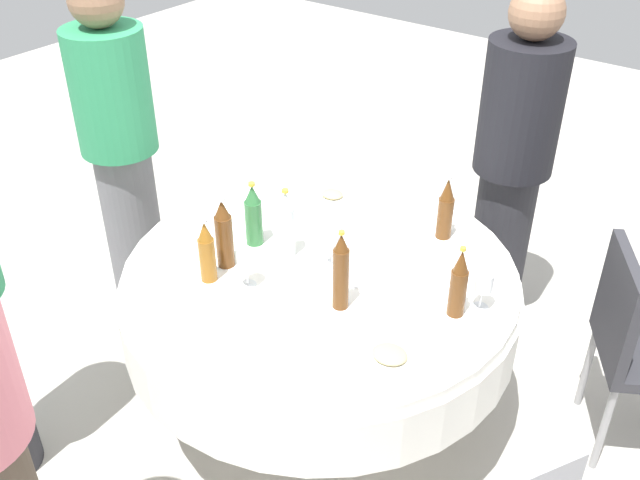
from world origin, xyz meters
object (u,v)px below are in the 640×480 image
(plate_near, at_px, (384,246))
(person_rear, at_px, (121,151))
(bottle_clear_right, at_px, (286,225))
(wine_glass_mid, at_px, (332,239))
(wine_glass_outer, at_px, (483,283))
(plate_inner, at_px, (272,327))
(wine_glass_right, at_px, (247,263))
(dining_table, at_px, (320,299))
(bottle_brown_rear, at_px, (341,272))
(plate_east, at_px, (332,197))
(plate_north, at_px, (390,358))
(bottle_brown_front, at_px, (459,284))
(person_left, at_px, (512,165))
(bottle_brown_outer, at_px, (224,234))
(chair_south, at_px, (637,339))
(bottle_brown_left, at_px, (446,209))
(bottle_green_mid, at_px, (253,216))
(bottle_amber_south, at_px, (207,252))

(plate_near, bearing_deg, person_rear, -170.36)
(bottle_clear_right, bearing_deg, wine_glass_mid, 16.43)
(wine_glass_mid, bearing_deg, wine_glass_outer, 9.68)
(wine_glass_mid, relative_size, plate_inner, 0.59)
(wine_glass_right, bearing_deg, plate_inner, -30.54)
(dining_table, xyz_separation_m, bottle_brown_rear, (0.19, -0.14, 0.29))
(wine_glass_mid, relative_size, plate_east, 0.73)
(wine_glass_outer, bearing_deg, dining_table, -166.27)
(plate_near, bearing_deg, wine_glass_right, -117.89)
(plate_north, bearing_deg, bottle_brown_front, 80.99)
(wine_glass_right, distance_m, person_left, 1.31)
(plate_east, bearing_deg, bottle_brown_outer, -92.70)
(bottle_brown_outer, xyz_separation_m, plate_near, (0.41, 0.45, -0.13))
(wine_glass_mid, relative_size, chair_south, 0.18)
(bottle_brown_left, distance_m, person_left, 0.53)
(bottle_brown_rear, height_order, plate_near, bottle_brown_rear)
(bottle_brown_front, relative_size, bottle_brown_outer, 0.94)
(dining_table, bearing_deg, bottle_green_mid, -177.05)
(bottle_brown_outer, xyz_separation_m, plate_inner, (0.37, -0.18, -0.13))
(plate_east, xyz_separation_m, chair_south, (1.29, 0.16, -0.23))
(bottle_clear_right, height_order, wine_glass_outer, bottle_clear_right)
(bottle_brown_rear, distance_m, plate_east, 0.75)
(wine_glass_outer, height_order, plate_north, wine_glass_outer)
(dining_table, bearing_deg, wine_glass_outer, 13.73)
(dining_table, xyz_separation_m, bottle_amber_south, (-0.28, -0.30, 0.26))
(wine_glass_outer, height_order, wine_glass_right, wine_glass_outer)
(bottle_brown_front, height_order, person_rear, person_rear)
(wine_glass_mid, distance_m, person_left, 0.99)
(bottle_amber_south, xyz_separation_m, person_left, (0.58, 1.29, -0.01))
(bottle_brown_outer, height_order, wine_glass_outer, bottle_brown_outer)
(bottle_green_mid, height_order, bottle_clear_right, bottle_clear_right)
(wine_glass_mid, height_order, person_left, person_left)
(bottle_amber_south, distance_m, wine_glass_outer, 0.97)
(bottle_brown_left, bearing_deg, bottle_brown_rear, -96.34)
(dining_table, xyz_separation_m, wine_glass_outer, (0.58, 0.14, 0.25))
(bottle_brown_outer, height_order, bottle_amber_south, bottle_brown_outer)
(bottle_brown_rear, bearing_deg, person_rear, 172.35)
(wine_glass_right, relative_size, person_rear, 0.08)
(wine_glass_mid, height_order, wine_glass_outer, wine_glass_mid)
(bottle_brown_rear, relative_size, bottle_amber_south, 1.21)
(plate_inner, bearing_deg, bottle_amber_south, 168.29)
(bottle_brown_front, relative_size, wine_glass_outer, 1.87)
(bottle_brown_rear, distance_m, wine_glass_mid, 0.25)
(bottle_amber_south, distance_m, person_rear, 0.92)
(bottle_brown_front, xyz_separation_m, bottle_green_mid, (-0.84, -0.08, -0.00))
(bottle_amber_south, xyz_separation_m, plate_east, (0.02, 0.74, -0.11))
(plate_north, bearing_deg, bottle_green_mid, 162.07)
(person_rear, xyz_separation_m, chair_south, (2.17, 0.56, -0.35))
(bottle_brown_rear, bearing_deg, wine_glass_outer, 35.84)
(wine_glass_outer, height_order, plate_east, wine_glass_outer)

